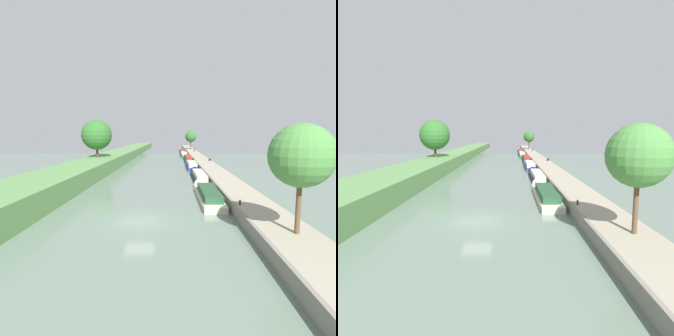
# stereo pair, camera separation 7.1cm
# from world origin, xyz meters

# --- Properties ---
(ground_plane) EXTENTS (160.00, 160.00, 0.00)m
(ground_plane) POSITION_xyz_m (0.00, 0.00, 0.00)
(ground_plane) COLOR slate
(right_towpath) EXTENTS (3.76, 260.00, 1.04)m
(right_towpath) POSITION_xyz_m (10.43, 0.00, 0.52)
(right_towpath) COLOR #9E937F
(right_towpath) RESTS_ON ground_plane
(stone_quay) EXTENTS (0.25, 260.00, 1.09)m
(stone_quay) POSITION_xyz_m (8.42, 0.00, 0.55)
(stone_quay) COLOR gray
(stone_quay) RESTS_ON ground_plane
(narrowboat_cream) EXTENTS (2.20, 12.80, 2.09)m
(narrowboat_cream) POSITION_xyz_m (6.86, 8.54, 0.54)
(narrowboat_cream) COLOR beige
(narrowboat_cream) RESTS_ON ground_plane
(narrowboat_navy) EXTENTS (1.91, 14.38, 1.94)m
(narrowboat_navy) POSITION_xyz_m (7.17, 21.72, 0.54)
(narrowboat_navy) COLOR #141E42
(narrowboat_navy) RESTS_ON ground_plane
(narrowboat_blue) EXTENTS (2.06, 12.41, 2.08)m
(narrowboat_blue) POSITION_xyz_m (7.06, 36.89, 0.57)
(narrowboat_blue) COLOR #283D93
(narrowboat_blue) RESTS_ON ground_plane
(narrowboat_teal) EXTENTS (1.89, 15.86, 2.06)m
(narrowboat_teal) POSITION_xyz_m (7.16, 52.27, 0.63)
(narrowboat_teal) COLOR #195B60
(narrowboat_teal) RESTS_ON ground_plane
(narrowboat_green) EXTENTS (2.12, 14.77, 2.01)m
(narrowboat_green) POSITION_xyz_m (6.83, 69.65, 0.54)
(narrowboat_green) COLOR #1E6033
(narrowboat_green) RESTS_ON ground_plane
(narrowboat_black) EXTENTS (2.20, 10.94, 2.16)m
(narrowboat_black) POSITION_xyz_m (6.84, 83.81, 0.55)
(narrowboat_black) COLOR black
(narrowboat_black) RESTS_ON ground_plane
(tree_rightbank_near) EXTENTS (3.99, 3.99, 6.97)m
(tree_rightbank_near) POSITION_xyz_m (10.72, -5.56, 6.00)
(tree_rightbank_near) COLOR brown
(tree_rightbank_near) RESTS_ON right_towpath
(tree_rightbank_midnear) EXTENTS (4.56, 4.56, 7.45)m
(tree_rightbank_midnear) POSITION_xyz_m (10.73, 93.03, 6.19)
(tree_rightbank_midnear) COLOR #4C3828
(tree_rightbank_midnear) RESTS_ON right_towpath
(tree_leftbank_downstream) EXTENTS (6.36, 6.36, 7.88)m
(tree_leftbank_downstream) POSITION_xyz_m (-13.15, 35.44, 7.14)
(tree_leftbank_downstream) COLOR #4C3828
(tree_leftbank_downstream) RESTS_ON left_grassy_bank
(person_walking) EXTENTS (0.34, 0.34, 1.66)m
(person_walking) POSITION_xyz_m (10.97, 76.84, 1.91)
(person_walking) COLOR #282D42
(person_walking) RESTS_ON right_towpath
(mooring_bollard_near) EXTENTS (0.16, 0.16, 0.45)m
(mooring_bollard_near) POSITION_xyz_m (8.85, 1.43, 1.27)
(mooring_bollard_near) COLOR black
(mooring_bollard_near) RESTS_ON right_towpath
(mooring_bollard_far) EXTENTS (0.16, 0.16, 0.45)m
(mooring_bollard_far) POSITION_xyz_m (8.85, 87.95, 1.27)
(mooring_bollard_far) COLOR black
(mooring_bollard_far) RESTS_ON right_towpath
(park_bench) EXTENTS (0.44, 1.50, 0.47)m
(park_bench) POSITION_xyz_m (11.86, 42.34, 1.39)
(park_bench) COLOR #333338
(park_bench) RESTS_ON right_towpath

